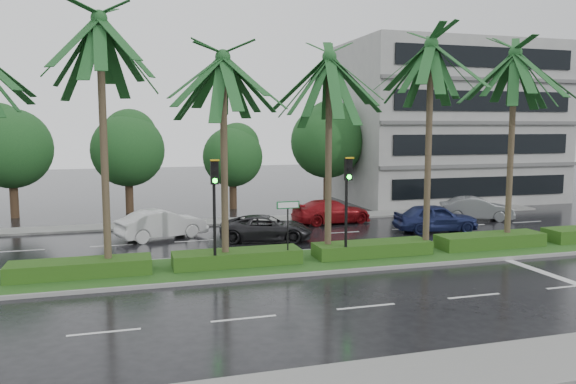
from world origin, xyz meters
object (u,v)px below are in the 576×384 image
object	(u,v)px
car_white	(162,224)
car_darkgrey	(266,228)
signal_median_left	(215,198)
car_grey	(476,209)
car_red	(331,212)
street_sign	(288,217)
car_blue	(435,218)

from	to	relation	value
car_white	car_darkgrey	xyz separation A→B (m)	(5.00, -2.03, -0.10)
signal_median_left	car_grey	xyz separation A→B (m)	(17.50, 8.23, -2.29)
car_white	car_grey	bearing A→B (deg)	-108.83
car_red	street_sign	bearing A→B (deg)	144.00
signal_median_left	street_sign	world-z (taller)	signal_median_left
car_white	car_red	size ratio (longest dim) A/B	0.94
car_red	car_grey	bearing A→B (deg)	-104.97
signal_median_left	car_white	distance (m)	8.26
car_white	car_grey	distance (m)	19.00
street_sign	car_white	bearing A→B (deg)	120.57
car_blue	car_red	bearing A→B (deg)	54.43
car_darkgrey	car_blue	distance (m)	9.50
car_blue	car_grey	xyz separation A→B (m)	(4.50, 2.73, -0.06)
signal_median_left	car_grey	size ratio (longest dim) A/B	1.01
car_grey	street_sign	bearing A→B (deg)	141.82
street_sign	car_red	world-z (taller)	street_sign
car_blue	car_grey	world-z (taller)	car_blue
car_white	car_darkgrey	bearing A→B (deg)	-132.23
street_sign	signal_median_left	bearing A→B (deg)	-176.53
car_white	street_sign	bearing A→B (deg)	-169.56
car_white	car_darkgrey	size ratio (longest dim) A/B	0.98
car_darkgrey	car_grey	distance (m)	14.22
signal_median_left	car_red	world-z (taller)	signal_median_left
car_white	car_blue	world-z (taller)	car_blue
car_darkgrey	car_white	bearing A→B (deg)	83.03
car_grey	signal_median_left	bearing A→B (deg)	137.97
street_sign	car_darkgrey	bearing A→B (deg)	84.89
car_red	car_white	bearing A→B (deg)	94.69
signal_median_left	car_darkgrey	bearing A→B (deg)	58.76
signal_median_left	car_red	bearing A→B (deg)	48.69
car_red	car_blue	bearing A→B (deg)	-138.73
car_darkgrey	car_red	xyz separation A→B (m)	(5.00, 3.90, 0.05)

